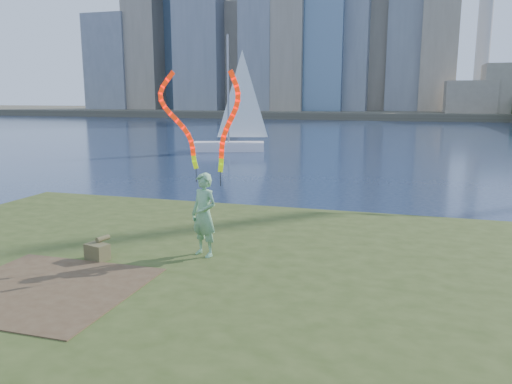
% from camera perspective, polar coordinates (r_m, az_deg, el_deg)
% --- Properties ---
extents(ground, '(320.00, 320.00, 0.00)m').
position_cam_1_polar(ground, '(11.44, -3.50, -10.14)').
color(ground, '#1A2742').
rests_on(ground, ground).
extents(grassy_knoll, '(20.00, 18.00, 0.80)m').
position_cam_1_polar(grassy_knoll, '(9.35, -8.44, -12.99)').
color(grassy_knoll, '#344217').
rests_on(grassy_knoll, ground).
extents(dirt_patch, '(3.20, 3.00, 0.02)m').
position_cam_1_polar(dirt_patch, '(9.59, -23.10, -10.12)').
color(dirt_patch, '#47331E').
rests_on(dirt_patch, grassy_knoll).
extents(far_shore, '(320.00, 40.00, 1.20)m').
position_cam_1_polar(far_shore, '(105.14, 14.61, 8.72)').
color(far_shore, '#474334').
rests_on(far_shore, ground).
extents(woman_with_ribbons, '(1.95, 0.84, 4.13)m').
position_cam_1_polar(woman_with_ribbons, '(10.34, -5.88, 0.20)').
color(woman_with_ribbons, '#257F29').
rests_on(woman_with_ribbons, grassy_knoll).
extents(canvas_bag, '(0.53, 0.59, 0.44)m').
position_cam_1_polar(canvas_bag, '(10.82, -17.64, -6.41)').
color(canvas_bag, '#4B4827').
rests_on(canvas_bag, grassy_knoll).
extents(sailboat, '(5.60, 3.13, 8.48)m').
position_cam_1_polar(sailboat, '(37.49, -2.72, 6.91)').
color(sailboat, white).
rests_on(sailboat, ground).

